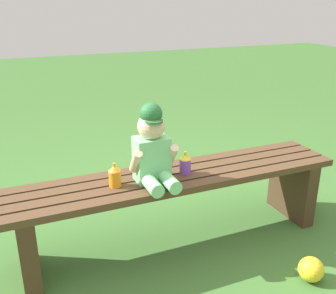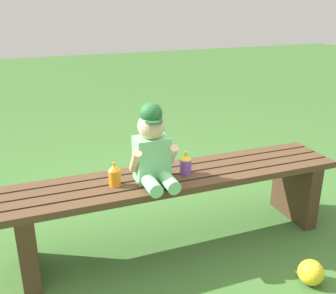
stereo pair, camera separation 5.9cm
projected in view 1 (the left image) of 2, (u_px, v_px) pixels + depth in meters
ground_plane at (177, 241)px, 2.24m from camera, size 16.00×16.00×0.00m
park_bench at (177, 195)px, 2.13m from camera, size 1.81×0.35×0.42m
child_figure at (153, 149)px, 1.94m from camera, size 0.23×0.27×0.40m
sippy_cup_left at (115, 176)px, 1.93m from camera, size 0.06×0.06×0.12m
sippy_cup_right at (185, 164)px, 2.07m from camera, size 0.06×0.06×0.12m
toy_ball at (311, 269)px, 1.91m from camera, size 0.12×0.12×0.12m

